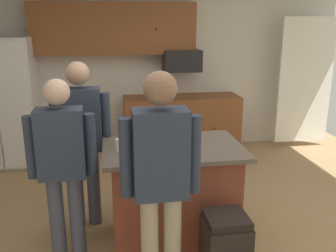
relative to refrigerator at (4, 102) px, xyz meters
The scene contains 19 objects.
floor 3.24m from the refrigerator, 49.98° to the right, with size 7.04×7.04×0.00m, color tan.
back_wall 2.08m from the refrigerator, 11.81° to the left, with size 6.40×0.10×2.60m, color silver.
french_door_window_panel 4.60m from the refrigerator, ahead, with size 0.90×0.06×2.00m, color white.
cabinet_run_upper 1.91m from the refrigerator, ahead, with size 2.40×0.38×0.75m.
cabinet_run_lower 2.64m from the refrigerator, ahead, with size 1.80×0.63×0.90m.
refrigerator is the anchor object (origin of this frame).
microwave_over_range 2.66m from the refrigerator, ahead, with size 0.56×0.40×0.32m, color black.
kitchen_island 3.14m from the refrigerator, 48.97° to the right, with size 1.27×0.85×0.94m.
person_guest_right 3.60m from the refrigerator, 59.55° to the right, with size 0.57×0.23×1.73m.
person_elder_center 2.29m from the refrigerator, 58.13° to the right, with size 0.57×0.22×1.68m.
person_host_foreground 2.73m from the refrigerator, 66.67° to the right, with size 0.57×0.22×1.61m.
glass_short_whisky 2.70m from the refrigerator, 53.77° to the right, with size 0.07×0.07×0.15m.
mug_blue_stoneware 3.16m from the refrigerator, 44.85° to the right, with size 0.12×0.08×0.09m.
mug_ceramic_white 2.86m from the refrigerator, 56.69° to the right, with size 0.13×0.08×0.11m.
glass_dark_ale 3.16m from the refrigerator, 47.21° to the right, with size 0.06×0.06×0.16m.
tumbler_amber 3.26m from the refrigerator, 48.88° to the right, with size 0.07×0.07×0.16m.
glass_pilsner 2.78m from the refrigerator, 50.27° to the right, with size 0.06×0.06×0.14m.
glass_stout_tall 3.03m from the refrigerator, 43.37° to the right, with size 0.06×0.06×0.13m.
trash_bin 3.89m from the refrigerator, 52.54° to the right, with size 0.34×0.34×0.61m.
Camera 1 is at (-0.50, -3.11, 2.05)m, focal length 39.77 mm.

